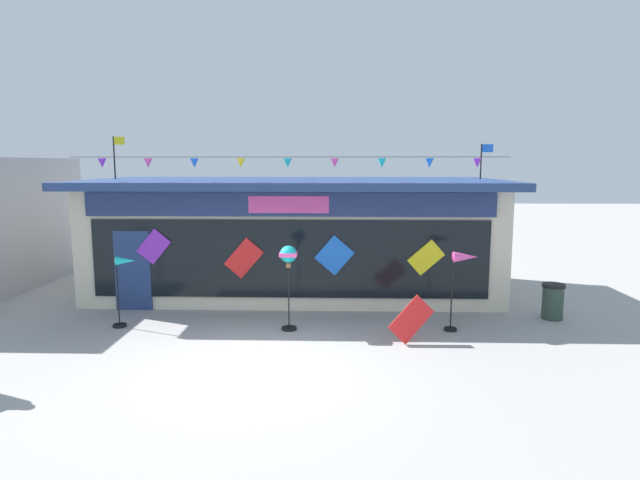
{
  "coord_description": "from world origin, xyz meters",
  "views": [
    {
      "loc": [
        1.47,
        -9.16,
        3.67
      ],
      "look_at": [
        1.06,
        3.73,
        1.81
      ],
      "focal_mm": 30.33,
      "sensor_mm": 36.0,
      "label": 1
    }
  ],
  "objects_px": {
    "wind_spinner_center_left": "(463,268)",
    "trash_bin": "(553,301)",
    "wind_spinner_far_left": "(124,278)",
    "wind_spinner_left": "(288,262)",
    "display_kite_on_ground": "(411,319)",
    "kite_shop_building": "(296,235)"
  },
  "relations": [
    {
      "from": "wind_spinner_center_left",
      "to": "trash_bin",
      "type": "distance_m",
      "value": 2.74
    },
    {
      "from": "wind_spinner_far_left",
      "to": "wind_spinner_center_left",
      "type": "relative_size",
      "value": 0.91
    },
    {
      "from": "wind_spinner_left",
      "to": "trash_bin",
      "type": "xyz_separation_m",
      "value": [
        6.14,
        1.04,
        -1.09
      ]
    },
    {
      "from": "wind_spinner_center_left",
      "to": "trash_bin",
      "type": "xyz_separation_m",
      "value": [
        2.37,
        0.98,
        -0.98
      ]
    },
    {
      "from": "wind_spinner_left",
      "to": "display_kite_on_ground",
      "type": "bearing_deg",
      "value": -16.66
    },
    {
      "from": "kite_shop_building",
      "to": "display_kite_on_ground",
      "type": "bearing_deg",
      "value": -59.16
    },
    {
      "from": "wind_spinner_far_left",
      "to": "wind_spinner_center_left",
      "type": "xyz_separation_m",
      "value": [
        7.47,
        -0.04,
        0.28
      ]
    },
    {
      "from": "wind_spinner_left",
      "to": "kite_shop_building",
      "type": "bearing_deg",
      "value": 91.89
    },
    {
      "from": "trash_bin",
      "to": "display_kite_on_ground",
      "type": "relative_size",
      "value": 0.92
    },
    {
      "from": "display_kite_on_ground",
      "to": "trash_bin",
      "type": "bearing_deg",
      "value": 26.91
    },
    {
      "from": "wind_spinner_left",
      "to": "wind_spinner_center_left",
      "type": "distance_m",
      "value": 3.78
    },
    {
      "from": "display_kite_on_ground",
      "to": "wind_spinner_left",
      "type": "bearing_deg",
      "value": 163.34
    },
    {
      "from": "display_kite_on_ground",
      "to": "wind_spinner_center_left",
      "type": "bearing_deg",
      "value": 34.61
    },
    {
      "from": "wind_spinner_left",
      "to": "trash_bin",
      "type": "height_order",
      "value": "wind_spinner_left"
    },
    {
      "from": "wind_spinner_far_left",
      "to": "wind_spinner_center_left",
      "type": "height_order",
      "value": "wind_spinner_center_left"
    },
    {
      "from": "trash_bin",
      "to": "wind_spinner_center_left",
      "type": "bearing_deg",
      "value": -157.45
    },
    {
      "from": "display_kite_on_ground",
      "to": "wind_spinner_far_left",
      "type": "bearing_deg",
      "value": 172.14
    },
    {
      "from": "trash_bin",
      "to": "display_kite_on_ground",
      "type": "height_order",
      "value": "display_kite_on_ground"
    },
    {
      "from": "kite_shop_building",
      "to": "display_kite_on_ground",
      "type": "height_order",
      "value": "kite_shop_building"
    },
    {
      "from": "wind_spinner_far_left",
      "to": "wind_spinner_center_left",
      "type": "bearing_deg",
      "value": -0.3
    },
    {
      "from": "wind_spinner_center_left",
      "to": "wind_spinner_left",
      "type": "bearing_deg",
      "value": -179.16
    },
    {
      "from": "wind_spinner_far_left",
      "to": "display_kite_on_ground",
      "type": "relative_size",
      "value": 1.76
    }
  ]
}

